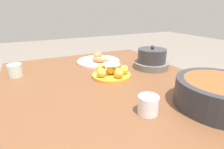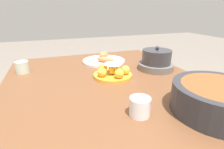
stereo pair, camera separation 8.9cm
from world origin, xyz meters
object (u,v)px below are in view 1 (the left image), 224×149
Objects in this scene: cake_plate at (111,72)px; cup_far at (148,105)px; serving_bowl at (219,93)px; seafood_platter at (99,60)px; dining_table at (113,102)px; warming_pot at (152,59)px; cup_near at (15,70)px.

cake_plate is 0.38m from cup_far.
serving_bowl reaches higher than seafood_platter.
serving_bowl is at bearing 41.53° from dining_table.
cup_near is at bearing -105.13° from warming_pot.
warming_pot is at bearing 172.58° from serving_bowl.
seafood_platter is (-0.42, 0.10, 0.10)m from dining_table.
warming_pot reaches higher than cake_plate.
warming_pot is at bearing 141.07° from cup_far.
dining_table is 0.18m from cake_plate.
cake_plate reaches higher than cup_near.
serving_bowl reaches higher than cake_plate.
warming_pot is (-0.41, 0.33, 0.02)m from cup_far.
cup_far is at bearing -6.64° from seafood_platter.
cake_plate is at bearing 63.43° from cup_near.
serving_bowl is 0.49m from warming_pot.
cup_near is 0.35× the size of warming_pot.
cup_near is at bearing -84.10° from seafood_platter.
warming_pot is (-0.03, 0.29, 0.03)m from cake_plate.
warming_pot is (0.21, 0.77, 0.02)m from cup_near.
cake_plate is 0.30m from warming_pot.
dining_table is 6.48× the size of cake_plate.
dining_table is 6.41× the size of warming_pot.
dining_table is at bearing -12.77° from seafood_platter.
seafood_platter is at bearing 95.90° from cup_near.
cup_near is (-0.24, -0.48, 0.01)m from cake_plate.
serving_bowl is 0.99m from cup_near.
warming_pot reaches higher than cup_far.
cake_plate is 0.51m from serving_bowl.
seafood_platter is at bearing -135.75° from warming_pot.
cup_near is 1.02× the size of cup_far.
dining_table is 4.65× the size of seafood_platter.
cake_plate is at bearing 174.20° from cup_far.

